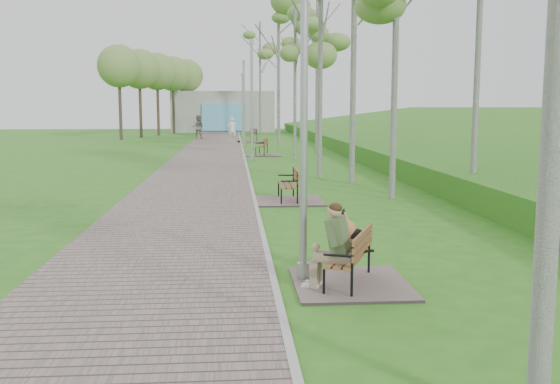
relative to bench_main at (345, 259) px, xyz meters
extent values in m
plane|color=#2B6519|center=(-0.98, 3.84, -0.38)|extent=(120.00, 120.00, 0.00)
cube|color=#645651|center=(-2.73, 25.34, -0.36)|extent=(3.50, 67.00, 0.04)
cube|color=#999993|center=(-0.98, 25.34, -0.36)|extent=(0.10, 67.00, 0.05)
cube|color=#428725|center=(11.02, 23.84, -0.38)|extent=(14.00, 70.00, 1.60)
cube|color=#9E9E99|center=(-2.48, 54.84, 1.62)|extent=(10.00, 5.00, 4.00)
cube|color=#63B1DD|center=(-2.48, 52.24, 1.12)|extent=(4.00, 0.20, 2.60)
cube|color=#645651|center=(0.08, 0.04, -0.36)|extent=(1.58, 1.76, 0.04)
cube|color=brown|center=(0.03, 0.04, 0.01)|extent=(0.87, 1.37, 0.04)
cube|color=brown|center=(0.23, -0.04, 0.25)|extent=(0.54, 1.23, 0.29)
cube|color=#645651|center=(-0.07, 7.84, -0.36)|extent=(1.74, 1.93, 0.04)
cube|color=brown|center=(-0.12, 7.84, 0.05)|extent=(0.47, 1.46, 0.04)
cube|color=brown|center=(0.11, 7.84, 0.31)|extent=(0.07, 1.45, 0.32)
cube|color=#645651|center=(-0.02, 23.69, -0.36)|extent=(1.81, 2.01, 0.04)
cube|color=brown|center=(-0.07, 23.69, 0.07)|extent=(0.70, 1.56, 0.04)
cube|color=brown|center=(0.17, 23.65, 0.34)|extent=(0.29, 1.49, 0.33)
cube|color=#645651|center=(-0.23, 35.88, -0.36)|extent=(1.93, 2.14, 0.04)
cube|color=brown|center=(-0.28, 35.88, 0.10)|extent=(0.89, 1.68, 0.04)
cube|color=brown|center=(-0.03, 35.95, 0.39)|extent=(0.46, 1.56, 0.35)
cylinder|color=#A1A4A9|center=(-0.55, 0.30, -0.25)|extent=(0.18, 0.18, 0.27)
cylinder|color=#A1A4A9|center=(-0.55, 0.30, 1.84)|extent=(0.11, 0.11, 4.43)
cylinder|color=#A1A4A9|center=(-0.66, 20.16, -0.22)|extent=(0.21, 0.21, 0.32)
cylinder|color=#A1A4A9|center=(-0.66, 20.16, 2.27)|extent=(0.13, 0.13, 5.29)
cylinder|color=#A1A4A9|center=(-0.66, 20.16, 4.97)|extent=(0.19, 0.19, 0.26)
cylinder|color=#A1A4A9|center=(-0.82, 30.73, -0.23)|extent=(0.21, 0.21, 0.31)
cylinder|color=#A1A4A9|center=(-0.82, 30.73, 2.18)|extent=(0.12, 0.12, 5.13)
cylinder|color=#A1A4A9|center=(-0.82, 30.73, 4.80)|extent=(0.18, 0.18, 0.26)
cylinder|color=#A1A4A9|center=(-0.67, 45.35, -0.23)|extent=(0.20, 0.20, 0.31)
cylinder|color=#A1A4A9|center=(-0.67, 45.35, 2.18)|extent=(0.12, 0.12, 5.12)
cylinder|color=#A1A4A9|center=(-0.67, 45.35, 4.79)|extent=(0.18, 0.18, 0.26)
imported|color=white|center=(-1.59, 37.75, 0.48)|extent=(0.64, 0.43, 1.72)
imported|color=gray|center=(-4.18, 39.89, 0.54)|extent=(1.03, 0.87, 1.85)
cylinder|color=silver|center=(2.74, 8.10, 3.46)|extent=(0.17, 0.17, 7.69)
cylinder|color=silver|center=(2.30, 11.55, 4.09)|extent=(0.18, 0.18, 8.93)
cylinder|color=silver|center=(4.52, 6.98, 4.09)|extent=(0.15, 0.15, 8.95)
cylinder|color=silver|center=(1.47, 13.14, 3.85)|extent=(0.16, 0.16, 8.46)
cylinder|color=silver|center=(2.90, 24.55, 3.84)|extent=(0.17, 0.17, 8.45)
ellipsoid|color=olive|center=(2.90, 24.55, 6.55)|extent=(2.50, 2.50, 3.72)
cylinder|color=silver|center=(1.34, 20.53, 3.15)|extent=(0.16, 0.16, 7.06)
ellipsoid|color=olive|center=(1.34, 20.53, 5.41)|extent=(2.32, 2.32, 3.11)
cylinder|color=silver|center=(1.30, 30.30, 4.00)|extent=(0.20, 0.20, 8.77)
ellipsoid|color=olive|center=(1.30, 30.30, 6.81)|extent=(2.86, 2.86, 3.86)
cylinder|color=silver|center=(2.84, 35.69, 4.72)|extent=(0.17, 0.17, 10.21)
ellipsoid|color=olive|center=(2.84, 35.69, 7.99)|extent=(2.52, 2.52, 4.49)
cylinder|color=silver|center=(0.94, 47.75, 4.56)|extent=(0.19, 0.19, 9.88)
ellipsoid|color=olive|center=(0.94, 47.75, 7.72)|extent=(2.69, 2.69, 4.35)
camera|label=1|loc=(-1.53, -8.29, 2.08)|focal=40.00mm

